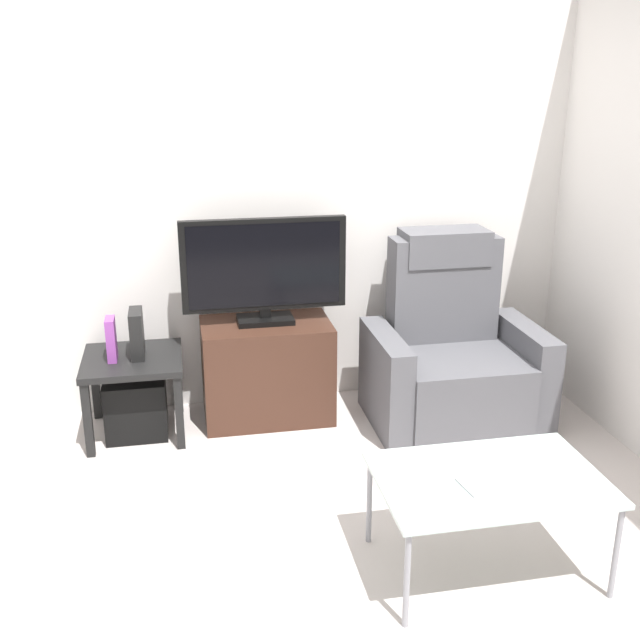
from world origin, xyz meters
name	(u,v)px	position (x,y,z in m)	size (l,w,h in m)	color
ground_plane	(297,488)	(0.00, 0.00, 0.00)	(6.40, 6.40, 0.00)	#BCB2AD
wall_back	(262,190)	(0.00, 1.13, 1.30)	(6.40, 0.06, 2.60)	silver
tv_stand	(267,370)	(-0.03, 0.84, 0.29)	(0.74, 0.46, 0.58)	#3D2319
television	(264,268)	(-0.03, 0.86, 0.90)	(0.93, 0.20, 0.60)	black
recliner_armchair	(452,357)	(1.03, 0.65, 0.37)	(0.98, 0.78, 1.08)	#515156
side_table	(133,369)	(-0.79, 0.78, 0.39)	(0.54, 0.54, 0.46)	black
subwoofer_box	(136,405)	(-0.79, 0.78, 0.17)	(0.34, 0.34, 0.34)	black
book_upright	(111,339)	(-0.89, 0.76, 0.58)	(0.05, 0.13, 0.24)	purple
game_console	(137,334)	(-0.75, 0.79, 0.59)	(0.07, 0.20, 0.26)	black
coffee_table	(489,483)	(0.66, -0.76, 0.40)	(0.90, 0.60, 0.43)	#B2C6C1
cell_phone	(472,486)	(0.56, -0.82, 0.43)	(0.07, 0.15, 0.01)	#B7B7BC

